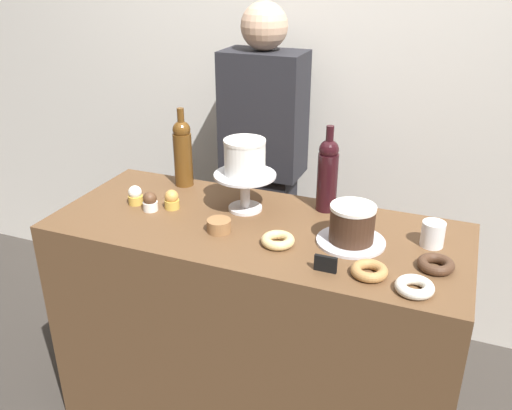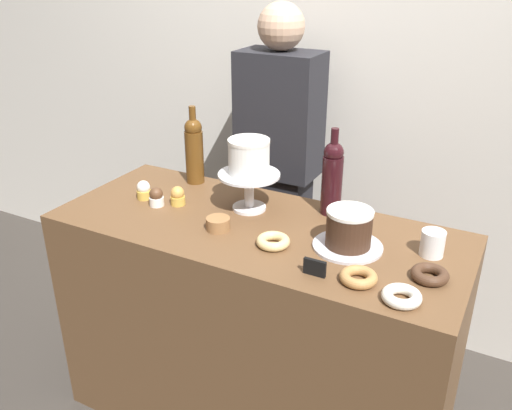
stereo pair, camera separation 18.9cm
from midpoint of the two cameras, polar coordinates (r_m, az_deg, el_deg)
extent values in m
cube|color=silver|center=(2.59, 11.70, 13.82)|extent=(6.00, 0.05, 2.60)
cube|color=brown|center=(2.17, 2.56, -12.82)|extent=(1.48, 0.61, 0.90)
cylinder|color=silver|center=(2.05, 1.93, -0.32)|extent=(0.13, 0.13, 0.01)
cylinder|color=silver|center=(2.02, 1.96, 1.40)|extent=(0.04, 0.04, 0.12)
cylinder|color=silver|center=(2.00, 1.98, 3.13)|extent=(0.23, 0.23, 0.01)
cylinder|color=white|center=(1.97, 2.01, 4.86)|extent=(0.15, 0.15, 0.12)
cylinder|color=white|center=(1.95, 2.04, 6.67)|extent=(0.15, 0.15, 0.01)
cylinder|color=silver|center=(1.83, 12.53, -4.31)|extent=(0.23, 0.23, 0.01)
cylinder|color=#3D2619|center=(1.80, 12.71, -2.59)|extent=(0.15, 0.15, 0.11)
cylinder|color=white|center=(1.77, 12.90, -0.79)|extent=(0.15, 0.15, 0.01)
cylinder|color=black|center=(2.01, 10.63, 1.97)|extent=(0.08, 0.08, 0.22)
sphere|color=black|center=(1.97, 10.92, 5.39)|extent=(0.07, 0.07, 0.07)
cylinder|color=black|center=(1.95, 11.04, 6.80)|extent=(0.03, 0.03, 0.08)
cylinder|color=#5B3814|center=(2.26, -4.09, 4.98)|extent=(0.08, 0.08, 0.22)
sphere|color=#5B3814|center=(2.22, -4.19, 8.06)|extent=(0.07, 0.07, 0.07)
cylinder|color=#5B3814|center=(2.21, -4.23, 9.32)|extent=(0.03, 0.03, 0.08)
cylinder|color=white|center=(2.09, -7.84, 0.33)|extent=(0.06, 0.06, 0.03)
sphere|color=brown|center=(2.08, -7.89, 1.11)|extent=(0.05, 0.05, 0.05)
cylinder|color=gold|center=(2.16, -9.15, 1.08)|extent=(0.06, 0.06, 0.03)
sphere|color=white|center=(2.15, -9.21, 1.84)|extent=(0.05, 0.05, 0.05)
cylinder|color=gold|center=(2.09, -5.63, 0.43)|extent=(0.06, 0.06, 0.03)
sphere|color=#CC9347|center=(2.08, -5.67, 1.21)|extent=(0.05, 0.05, 0.05)
torus|color=#B27F47|center=(1.65, 13.97, -7.45)|extent=(0.11, 0.11, 0.03)
torus|color=#E0C17F|center=(1.80, 4.84, -3.89)|extent=(0.11, 0.11, 0.03)
torus|color=silver|center=(1.60, 18.37, -9.18)|extent=(0.11, 0.11, 0.03)
torus|color=#472D1E|center=(1.72, 20.81, -6.92)|extent=(0.11, 0.11, 0.03)
cylinder|color=olive|center=(1.90, -1.14, -2.49)|extent=(0.08, 0.08, 0.01)
cylinder|color=olive|center=(1.89, -1.14, -2.19)|extent=(0.08, 0.08, 0.01)
cylinder|color=olive|center=(1.89, -1.14, -1.89)|extent=(0.08, 0.08, 0.01)
cylinder|color=olive|center=(1.88, -1.15, -1.59)|extent=(0.08, 0.08, 0.01)
cube|color=black|center=(1.65, 9.47, -6.57)|extent=(0.07, 0.01, 0.05)
cylinder|color=white|center=(1.84, 20.86, -3.84)|extent=(0.08, 0.08, 0.08)
cube|color=black|center=(2.72, 4.22, -4.99)|extent=(0.28, 0.18, 0.85)
cube|color=#232328|center=(2.45, 4.73, 9.39)|extent=(0.36, 0.22, 0.55)
sphere|color=tan|center=(2.37, 5.06, 18.15)|extent=(0.20, 0.20, 0.20)
camera|label=1|loc=(0.09, -87.14, 1.32)|focal=38.18mm
camera|label=2|loc=(0.09, 92.86, -1.32)|focal=38.18mm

